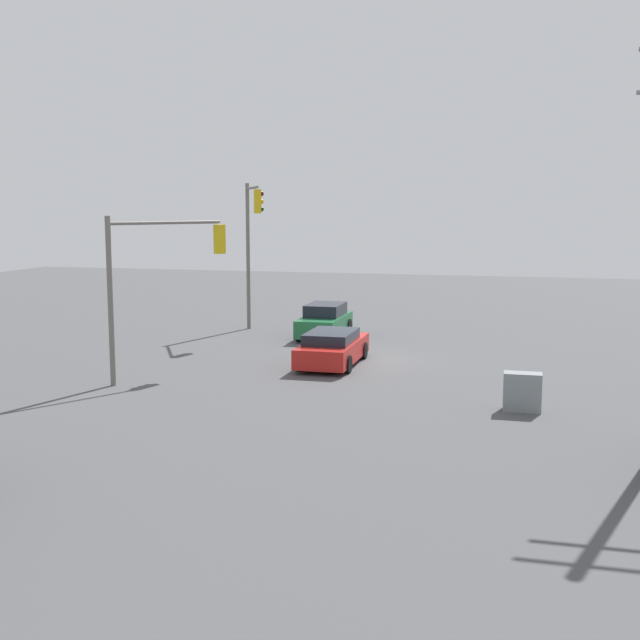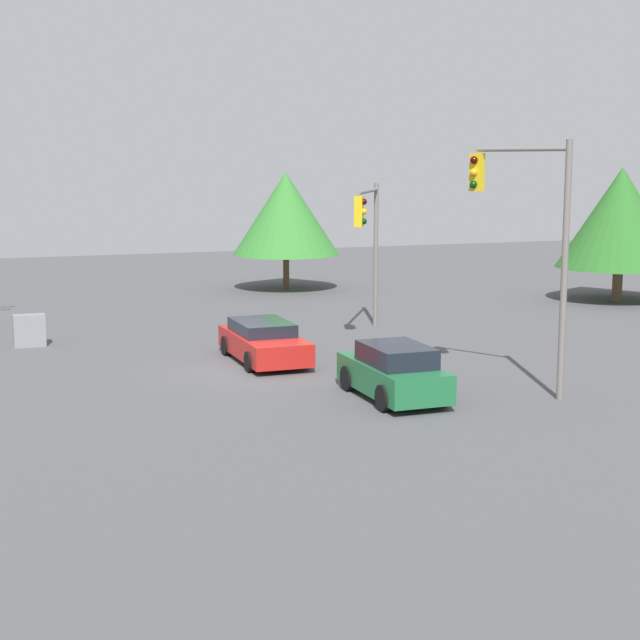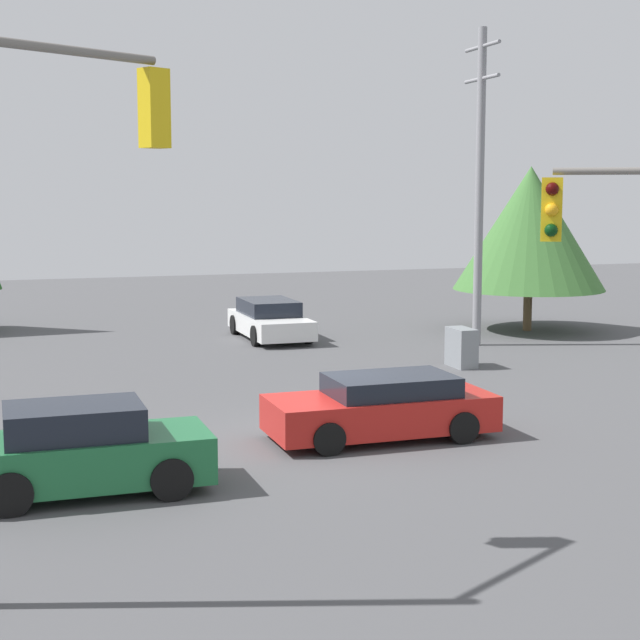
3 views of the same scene
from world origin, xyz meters
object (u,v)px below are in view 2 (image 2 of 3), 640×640
sedan_red (264,342)px  electrical_cabinet (29,331)px  traffic_signal_cross (530,225)px  traffic_signal_main (369,230)px  sedan_green (394,372)px

sedan_red → electrical_cabinet: size_ratio=4.07×
sedan_red → traffic_signal_cross: (-5.53, 6.79, 4.04)m
sedan_red → traffic_signal_main: traffic_signal_main is taller
sedan_red → electrical_cabinet: sedan_red is taller
traffic_signal_main → sedan_green: bearing=11.9°
sedan_red → traffic_signal_cross: traffic_signal_cross is taller
traffic_signal_cross → electrical_cabinet: (12.48, -12.09, -4.12)m
traffic_signal_cross → electrical_cabinet: 17.85m
traffic_signal_main → traffic_signal_cross: 10.40m
sedan_green → traffic_signal_main: size_ratio=0.72×
sedan_red → traffic_signal_main: size_ratio=0.82×
electrical_cabinet → traffic_signal_main: bearing=171.9°
sedan_red → traffic_signal_cross: size_ratio=0.66×
traffic_signal_main → traffic_signal_cross: (-0.34, 10.36, 0.79)m
sedan_green → sedan_red: bearing=106.9°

